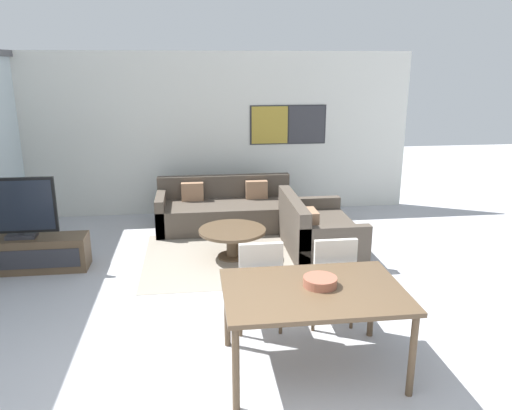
{
  "coord_description": "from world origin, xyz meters",
  "views": [
    {
      "loc": [
        -0.25,
        -3.12,
        2.63
      ],
      "look_at": [
        0.49,
        2.64,
        0.95
      ],
      "focal_mm": 35.0,
      "sensor_mm": 36.0,
      "label": 1
    }
  ],
  "objects_px": {
    "television": "(18,209)",
    "sofa_main": "(226,211)",
    "sofa_side": "(315,233)",
    "coffee_table": "(232,236)",
    "tv_console": "(24,254)",
    "dining_chair_centre": "(331,276)",
    "dining_table": "(313,297)",
    "fruit_bowl": "(320,281)",
    "dining_chair_left": "(259,280)"
  },
  "relations": [
    {
      "from": "dining_chair_centre",
      "to": "fruit_bowl",
      "type": "xyz_separation_m",
      "value": [
        -0.3,
        -0.69,
        0.27
      ]
    },
    {
      "from": "sofa_main",
      "to": "dining_chair_left",
      "type": "xyz_separation_m",
      "value": [
        0.11,
        -3.34,
        0.28
      ]
    },
    {
      "from": "dining_table",
      "to": "television",
      "type": "bearing_deg",
      "value": 141.03
    },
    {
      "from": "dining_chair_left",
      "to": "sofa_main",
      "type": "bearing_deg",
      "value": 91.92
    },
    {
      "from": "coffee_table",
      "to": "tv_console",
      "type": "bearing_deg",
      "value": -177.83
    },
    {
      "from": "dining_table",
      "to": "dining_chair_left",
      "type": "bearing_deg",
      "value": 116.68
    },
    {
      "from": "tv_console",
      "to": "sofa_side",
      "type": "bearing_deg",
      "value": 3.03
    },
    {
      "from": "tv_console",
      "to": "coffee_table",
      "type": "relative_size",
      "value": 1.74
    },
    {
      "from": "coffee_table",
      "to": "dining_chair_left",
      "type": "xyz_separation_m",
      "value": [
        0.11,
        -1.96,
        0.23
      ]
    },
    {
      "from": "tv_console",
      "to": "fruit_bowl",
      "type": "xyz_separation_m",
      "value": [
        3.27,
        -2.53,
        0.59
      ]
    },
    {
      "from": "sofa_main",
      "to": "tv_console",
      "type": "bearing_deg",
      "value": -151.28
    },
    {
      "from": "dining_chair_centre",
      "to": "fruit_bowl",
      "type": "bearing_deg",
      "value": -113.45
    },
    {
      "from": "tv_console",
      "to": "dining_chair_centre",
      "type": "height_order",
      "value": "dining_chair_centre"
    },
    {
      "from": "sofa_side",
      "to": "coffee_table",
      "type": "relative_size",
      "value": 1.68
    },
    {
      "from": "sofa_side",
      "to": "dining_chair_left",
      "type": "bearing_deg",
      "value": 152.41
    },
    {
      "from": "tv_console",
      "to": "fruit_bowl",
      "type": "height_order",
      "value": "fruit_bowl"
    },
    {
      "from": "coffee_table",
      "to": "television",
      "type": "bearing_deg",
      "value": -177.85
    },
    {
      "from": "tv_console",
      "to": "dining_table",
      "type": "bearing_deg",
      "value": -38.96
    },
    {
      "from": "tv_console",
      "to": "sofa_main",
      "type": "xyz_separation_m",
      "value": [
        2.72,
        1.49,
        0.04
      ]
    },
    {
      "from": "coffee_table",
      "to": "dining_chair_centre",
      "type": "relative_size",
      "value": 0.95
    },
    {
      "from": "dining_table",
      "to": "dining_chair_left",
      "type": "relative_size",
      "value": 1.58
    },
    {
      "from": "fruit_bowl",
      "to": "dining_chair_centre",
      "type": "bearing_deg",
      "value": 66.55
    },
    {
      "from": "television",
      "to": "tv_console",
      "type": "bearing_deg",
      "value": -90.0
    },
    {
      "from": "television",
      "to": "dining_table",
      "type": "xyz_separation_m",
      "value": [
        3.2,
        -2.59,
        -0.14
      ]
    },
    {
      "from": "television",
      "to": "sofa_main",
      "type": "height_order",
      "value": "television"
    },
    {
      "from": "fruit_bowl",
      "to": "tv_console",
      "type": "bearing_deg",
      "value": 142.23
    },
    {
      "from": "tv_console",
      "to": "sofa_side",
      "type": "distance_m",
      "value": 3.91
    },
    {
      "from": "sofa_main",
      "to": "dining_table",
      "type": "bearing_deg",
      "value": -83.29
    },
    {
      "from": "dining_chair_centre",
      "to": "television",
      "type": "bearing_deg",
      "value": 152.66
    },
    {
      "from": "tv_console",
      "to": "sofa_main",
      "type": "relative_size",
      "value": 0.73
    },
    {
      "from": "tv_console",
      "to": "dining_chair_left",
      "type": "distance_m",
      "value": 3.4
    },
    {
      "from": "sofa_main",
      "to": "fruit_bowl",
      "type": "bearing_deg",
      "value": -82.23
    },
    {
      "from": "coffee_table",
      "to": "dining_chair_centre",
      "type": "height_order",
      "value": "dining_chair_centre"
    },
    {
      "from": "sofa_side",
      "to": "dining_table",
      "type": "distance_m",
      "value": 2.91
    },
    {
      "from": "dining_chair_centre",
      "to": "fruit_bowl",
      "type": "distance_m",
      "value": 0.8
    },
    {
      "from": "tv_console",
      "to": "dining_table",
      "type": "xyz_separation_m",
      "value": [
        3.2,
        -2.59,
        0.47
      ]
    },
    {
      "from": "television",
      "to": "fruit_bowl",
      "type": "height_order",
      "value": "television"
    },
    {
      "from": "dining_chair_centre",
      "to": "fruit_bowl",
      "type": "relative_size",
      "value": 3.31
    },
    {
      "from": "coffee_table",
      "to": "dining_table",
      "type": "relative_size",
      "value": 0.6
    },
    {
      "from": "sofa_main",
      "to": "coffee_table",
      "type": "xyz_separation_m",
      "value": [
        0.0,
        -1.39,
        0.05
      ]
    },
    {
      "from": "sofa_side",
      "to": "sofa_main",
      "type": "bearing_deg",
      "value": 42.85
    },
    {
      "from": "television",
      "to": "dining_chair_centre",
      "type": "bearing_deg",
      "value": -27.34
    },
    {
      "from": "dining_chair_left",
      "to": "tv_console",
      "type": "bearing_deg",
      "value": 146.77
    },
    {
      "from": "fruit_bowl",
      "to": "dining_chair_left",
      "type": "bearing_deg",
      "value": 122.82
    },
    {
      "from": "tv_console",
      "to": "sofa_side",
      "type": "height_order",
      "value": "sofa_side"
    },
    {
      "from": "sofa_side",
      "to": "dining_chair_centre",
      "type": "height_order",
      "value": "dining_chair_centre"
    },
    {
      "from": "sofa_side",
      "to": "coffee_table",
      "type": "height_order",
      "value": "sofa_side"
    },
    {
      "from": "tv_console",
      "to": "dining_chair_centre",
      "type": "distance_m",
      "value": 4.03
    },
    {
      "from": "sofa_main",
      "to": "sofa_side",
      "type": "relative_size",
      "value": 1.42
    },
    {
      "from": "sofa_main",
      "to": "fruit_bowl",
      "type": "relative_size",
      "value": 7.53
    }
  ]
}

